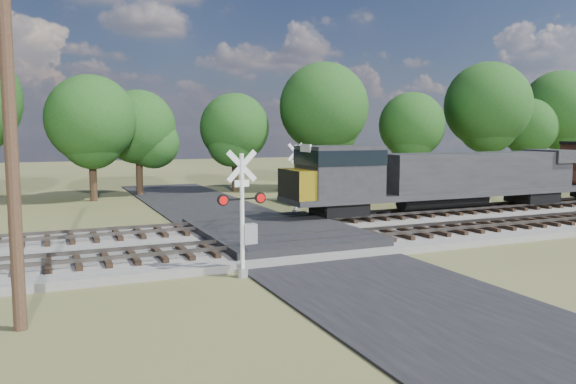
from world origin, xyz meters
name	(u,v)px	position (x,y,z in m)	size (l,w,h in m)	color
ground	(282,242)	(0.00, 0.00, 0.00)	(160.00, 160.00, 0.00)	#474A27
ballast_bed	(447,224)	(10.00, 0.50, 0.15)	(140.00, 10.00, 0.30)	gray
road	(282,242)	(0.00, 0.00, 0.04)	(7.00, 60.00, 0.08)	black
crossing_panel	(277,234)	(0.00, 0.50, 0.32)	(7.00, 9.00, 0.62)	#262628
track_near	(362,236)	(3.12, -2.00, 0.41)	(140.00, 2.60, 0.33)	black
track_far	(314,220)	(3.12, 3.00, 0.41)	(140.00, 2.60, 0.33)	black
crossing_signal_near	(245,225)	(-3.60, -5.20, 1.88)	(1.82, 0.41, 4.51)	silver
crossing_signal_far	(294,185)	(4.09, 7.71, 1.85)	(1.78, 0.47, 4.44)	silver
utility_pole	(10,125)	(-10.71, -7.95, 5.29)	(2.43, 0.51, 9.98)	#3B241B
equipment_shed	(341,180)	(9.94, 12.38, 1.61)	(4.83, 4.83, 3.17)	#42311C
treeline	(278,111)	(8.25, 20.35, 6.83)	(80.72, 11.83, 11.92)	black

